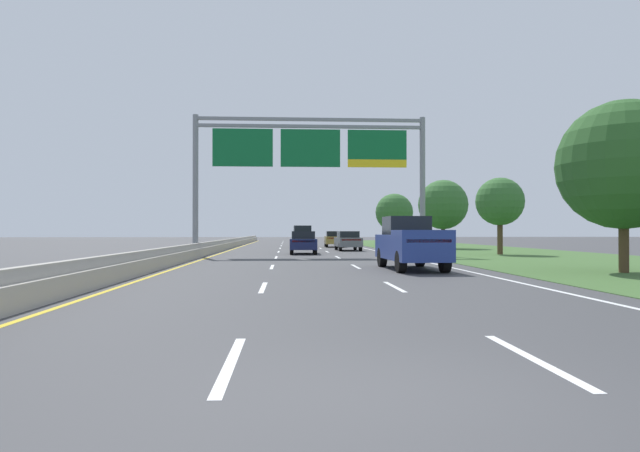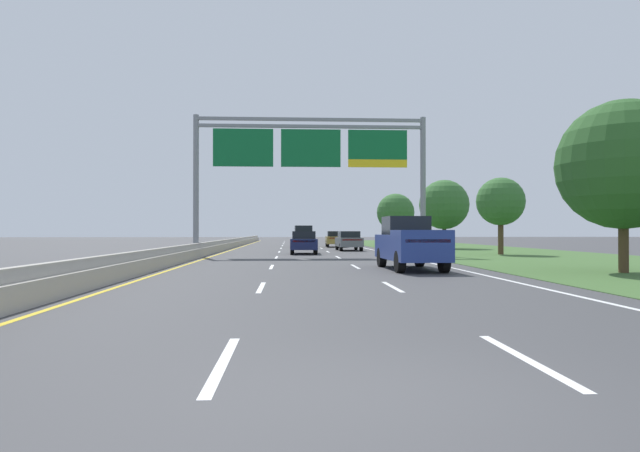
# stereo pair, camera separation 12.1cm
# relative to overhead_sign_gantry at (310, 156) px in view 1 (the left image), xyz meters

# --- Properties ---
(ground_plane) EXTENTS (220.00, 220.00, 0.00)m
(ground_plane) POSITION_rel_overhead_sign_gantry_xyz_m (-0.30, 4.08, -6.46)
(ground_plane) COLOR #3D3D3F
(lane_striping) EXTENTS (11.96, 106.00, 0.01)m
(lane_striping) POSITION_rel_overhead_sign_gantry_xyz_m (-0.30, 3.62, -6.46)
(lane_striping) COLOR white
(lane_striping) RESTS_ON ground
(grass_verge_right) EXTENTS (14.00, 110.00, 0.02)m
(grass_verge_right) POSITION_rel_overhead_sign_gantry_xyz_m (13.65, 4.08, -6.45)
(grass_verge_right) COLOR #3D602D
(grass_verge_right) RESTS_ON ground
(median_barrier_concrete) EXTENTS (0.60, 110.00, 0.85)m
(median_barrier_concrete) POSITION_rel_overhead_sign_gantry_xyz_m (-6.90, 4.08, -6.11)
(median_barrier_concrete) COLOR #A8A399
(median_barrier_concrete) RESTS_ON ground
(overhead_sign_gantry) EXTENTS (15.06, 0.42, 9.03)m
(overhead_sign_gantry) POSITION_rel_overhead_sign_gantry_xyz_m (0.00, 0.00, 0.00)
(overhead_sign_gantry) COLOR gray
(overhead_sign_gantry) RESTS_ON ground
(pickup_truck_blue) EXTENTS (2.13, 5.45, 2.20)m
(pickup_truck_blue) POSITION_rel_overhead_sign_gantry_xyz_m (3.60, -13.30, -5.39)
(pickup_truck_blue) COLOR navy
(pickup_truck_blue) RESTS_ON ground
(car_grey_right_lane_sedan) EXTENTS (1.91, 4.44, 1.57)m
(car_grey_right_lane_sedan) POSITION_rel_overhead_sign_gantry_xyz_m (3.44, 9.31, -5.64)
(car_grey_right_lane_sedan) COLOR slate
(car_grey_right_lane_sedan) RESTS_ON ground
(car_gold_right_lane_sedan) EXTENTS (1.93, 4.45, 1.57)m
(car_gold_right_lane_sedan) POSITION_rel_overhead_sign_gantry_xyz_m (3.17, 19.49, -5.64)
(car_gold_right_lane_sedan) COLOR #A38438
(car_gold_right_lane_sedan) RESTS_ON ground
(car_navy_centre_lane_sedan) EXTENTS (1.91, 4.43, 1.57)m
(car_navy_centre_lane_sedan) POSITION_rel_overhead_sign_gantry_xyz_m (-0.38, 2.83, -5.64)
(car_navy_centre_lane_sedan) COLOR #161E47
(car_navy_centre_lane_sedan) RESTS_ON ground
(car_darkgreen_centre_lane_suv) EXTENTS (1.98, 4.73, 2.11)m
(car_darkgreen_centre_lane_suv) POSITION_rel_overhead_sign_gantry_xyz_m (-0.06, 18.51, -5.36)
(car_darkgreen_centre_lane_suv) COLOR #193D23
(car_darkgreen_centre_lane_suv) RESTS_ON ground
(roadside_tree_near) EXTENTS (4.86, 4.86, 6.50)m
(roadside_tree_near) POSITION_rel_overhead_sign_gantry_xyz_m (11.15, -15.78, -2.39)
(roadside_tree_near) COLOR #4C3823
(roadside_tree_near) RESTS_ON ground
(roadside_tree_mid) EXTENTS (3.21, 3.21, 5.16)m
(roadside_tree_mid) POSITION_rel_overhead_sign_gantry_xyz_m (12.71, 0.57, -2.92)
(roadside_tree_mid) COLOR #4C3823
(roadside_tree_mid) RESTS_ON ground
(roadside_tree_far) EXTENTS (4.47, 4.47, 6.21)m
(roadside_tree_far) POSITION_rel_overhead_sign_gantry_xyz_m (12.56, 13.81, -2.49)
(roadside_tree_far) COLOR #4C3823
(roadside_tree_far) RESTS_ON ground
(roadside_tree_distant) EXTENTS (4.45, 4.45, 6.03)m
(roadside_tree_distant) POSITION_rel_overhead_sign_gantry_xyz_m (11.16, 29.76, -2.66)
(roadside_tree_distant) COLOR #4C3823
(roadside_tree_distant) RESTS_ON ground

